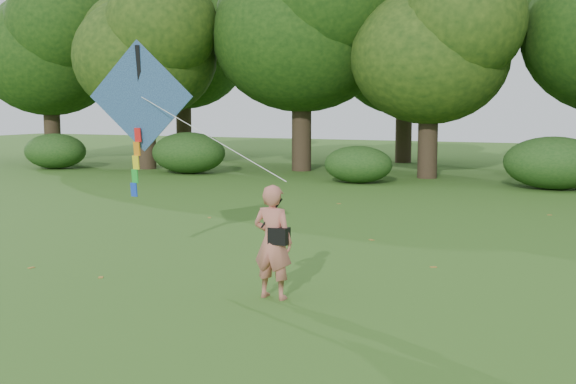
% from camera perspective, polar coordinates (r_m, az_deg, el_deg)
% --- Properties ---
extents(ground, '(100.00, 100.00, 0.00)m').
position_cam_1_polar(ground, '(10.72, -3.22, -9.23)').
color(ground, '#265114').
rests_on(ground, ground).
extents(man_kite_flyer, '(0.67, 0.46, 1.77)m').
position_cam_1_polar(man_kite_flyer, '(11.10, -1.21, -3.96)').
color(man_kite_flyer, '#C16B5B').
rests_on(man_kite_flyer, ground).
extents(crossbody_bag, '(0.43, 0.20, 0.71)m').
position_cam_1_polar(crossbody_bag, '(11.01, -0.73, -3.43)').
color(crossbody_bag, black).
rests_on(crossbody_bag, ground).
extents(flying_kite, '(4.59, 1.62, 2.91)m').
position_cam_1_polar(flying_kite, '(13.73, -11.55, 7.16)').
color(flying_kite, '#2650A7').
rests_on(flying_kite, ground).
extents(tree_line, '(54.70, 15.30, 9.48)m').
position_cam_1_polar(tree_line, '(32.29, 18.82, 11.20)').
color(tree_line, '#3A2D1E').
rests_on(tree_line, ground).
extents(shrub_band, '(39.15, 3.22, 1.88)m').
position_cam_1_polar(shrub_band, '(27.39, 12.43, 2.29)').
color(shrub_band, '#264919').
rests_on(shrub_band, ground).
extents(fallen_leaves, '(10.90, 15.44, 0.01)m').
position_cam_1_polar(fallen_leaves, '(15.32, 1.56, -4.29)').
color(fallen_leaves, olive).
rests_on(fallen_leaves, ground).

